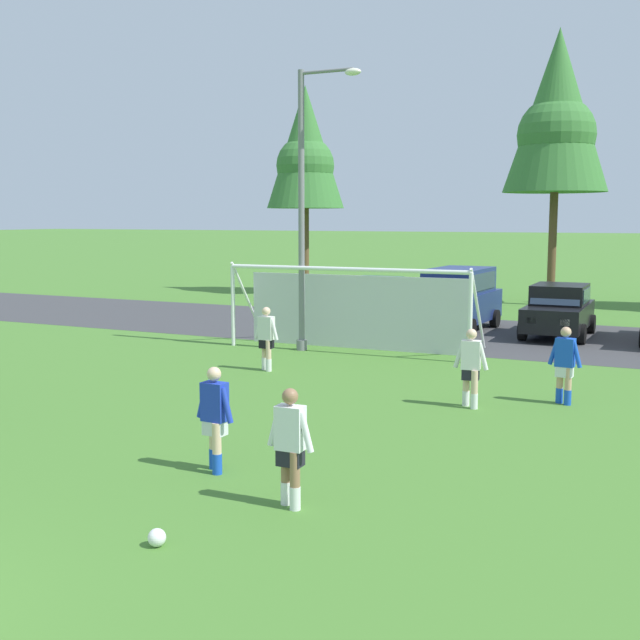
{
  "coord_description": "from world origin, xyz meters",
  "views": [
    {
      "loc": [
        7.73,
        -3.81,
        3.89
      ],
      "look_at": [
        0.54,
        11.44,
        1.7
      ],
      "focal_mm": 44.3,
      "sensor_mm": 36.0,
      "label": 1
    }
  ],
  "objects_px": {
    "soccer_ball": "(157,538)",
    "parked_car_slot_center_left": "(559,310)",
    "parked_car_slot_left": "(458,299)",
    "street_lamp": "(307,208)",
    "soccer_goal": "(354,306)",
    "player_winger_left": "(266,339)",
    "player_striker_near": "(215,419)",
    "player_winger_right": "(471,368)",
    "player_trailing_back": "(290,448)",
    "player_defender_far": "(565,365)",
    "parked_car_slot_far_left": "(372,301)"
  },
  "relations": [
    {
      "from": "player_winger_right",
      "to": "player_striker_near",
      "type": "bearing_deg",
      "value": -113.4
    },
    {
      "from": "player_trailing_back",
      "to": "parked_car_slot_left",
      "type": "height_order",
      "value": "parked_car_slot_left"
    },
    {
      "from": "player_trailing_back",
      "to": "parked_car_slot_center_left",
      "type": "distance_m",
      "value": 17.51
    },
    {
      "from": "soccer_ball",
      "to": "player_winger_left",
      "type": "bearing_deg",
      "value": 112.23
    },
    {
      "from": "soccer_goal",
      "to": "parked_car_slot_left",
      "type": "height_order",
      "value": "soccer_goal"
    },
    {
      "from": "street_lamp",
      "to": "soccer_goal",
      "type": "bearing_deg",
      "value": 31.42
    },
    {
      "from": "player_defender_far",
      "to": "parked_car_slot_left",
      "type": "xyz_separation_m",
      "value": [
        -4.99,
        9.77,
        0.29
      ]
    },
    {
      "from": "player_winger_right",
      "to": "street_lamp",
      "type": "height_order",
      "value": "street_lamp"
    },
    {
      "from": "player_trailing_back",
      "to": "parked_car_slot_left",
      "type": "bearing_deg",
      "value": 98.23
    },
    {
      "from": "player_winger_left",
      "to": "street_lamp",
      "type": "relative_size",
      "value": 0.2
    },
    {
      "from": "soccer_ball",
      "to": "player_winger_right",
      "type": "bearing_deg",
      "value": 79.32
    },
    {
      "from": "player_trailing_back",
      "to": "parked_car_slot_left",
      "type": "relative_size",
      "value": 0.35
    },
    {
      "from": "player_defender_far",
      "to": "player_winger_left",
      "type": "bearing_deg",
      "value": 175.72
    },
    {
      "from": "soccer_goal",
      "to": "parked_car_slot_far_left",
      "type": "xyz_separation_m",
      "value": [
        -1.58,
        5.49,
        -0.42
      ]
    },
    {
      "from": "parked_car_slot_far_left",
      "to": "street_lamp",
      "type": "distance_m",
      "value": 7.05
    },
    {
      "from": "soccer_ball",
      "to": "player_winger_left",
      "type": "distance_m",
      "value": 10.98
    },
    {
      "from": "player_winger_right",
      "to": "player_trailing_back",
      "type": "relative_size",
      "value": 1.0
    },
    {
      "from": "soccer_ball",
      "to": "parked_car_slot_far_left",
      "type": "bearing_deg",
      "value": 104.24
    },
    {
      "from": "player_striker_near",
      "to": "parked_car_slot_center_left",
      "type": "bearing_deg",
      "value": 81.03
    },
    {
      "from": "parked_car_slot_center_left",
      "to": "parked_car_slot_left",
      "type": "bearing_deg",
      "value": 179.43
    },
    {
      "from": "soccer_ball",
      "to": "player_striker_near",
      "type": "distance_m",
      "value": 2.92
    },
    {
      "from": "soccer_ball",
      "to": "parked_car_slot_far_left",
      "type": "relative_size",
      "value": 0.05
    },
    {
      "from": "parked_car_slot_center_left",
      "to": "street_lamp",
      "type": "xyz_separation_m",
      "value": [
        -6.31,
        -5.95,
        3.3
      ]
    },
    {
      "from": "player_striker_near",
      "to": "player_winger_right",
      "type": "bearing_deg",
      "value": 66.6
    },
    {
      "from": "player_defender_far",
      "to": "street_lamp",
      "type": "distance_m",
      "value": 9.36
    },
    {
      "from": "player_winger_left",
      "to": "street_lamp",
      "type": "height_order",
      "value": "street_lamp"
    },
    {
      "from": "soccer_ball",
      "to": "player_defender_far",
      "type": "xyz_separation_m",
      "value": [
        3.3,
        9.58,
        0.71
      ]
    },
    {
      "from": "parked_car_slot_far_left",
      "to": "parked_car_slot_center_left",
      "type": "distance_m",
      "value": 6.7
    },
    {
      "from": "parked_car_slot_far_left",
      "to": "player_defender_far",
      "type": "bearing_deg",
      "value": -50.45
    },
    {
      "from": "soccer_goal",
      "to": "player_winger_left",
      "type": "bearing_deg",
      "value": -100.83
    },
    {
      "from": "soccer_goal",
      "to": "parked_car_slot_far_left",
      "type": "bearing_deg",
      "value": 106.09
    },
    {
      "from": "player_defender_far",
      "to": "player_trailing_back",
      "type": "height_order",
      "value": "same"
    },
    {
      "from": "soccer_goal",
      "to": "street_lamp",
      "type": "relative_size",
      "value": 0.93
    },
    {
      "from": "soccer_ball",
      "to": "parked_car_slot_center_left",
      "type": "relative_size",
      "value": 0.05
    },
    {
      "from": "player_striker_near",
      "to": "player_winger_right",
      "type": "distance_m",
      "value": 6.28
    },
    {
      "from": "player_winger_left",
      "to": "soccer_goal",
      "type": "bearing_deg",
      "value": 79.17
    },
    {
      "from": "soccer_goal",
      "to": "player_trailing_back",
      "type": "bearing_deg",
      "value": -70.98
    },
    {
      "from": "parked_car_slot_far_left",
      "to": "street_lamp",
      "type": "bearing_deg",
      "value": -86.42
    },
    {
      "from": "player_defender_far",
      "to": "player_trailing_back",
      "type": "distance_m",
      "value": 8.13
    },
    {
      "from": "player_winger_left",
      "to": "parked_car_slot_center_left",
      "type": "height_order",
      "value": "parked_car_slot_center_left"
    },
    {
      "from": "soccer_ball",
      "to": "player_winger_right",
      "type": "xyz_separation_m",
      "value": [
        1.59,
        8.45,
        0.71
      ]
    },
    {
      "from": "player_trailing_back",
      "to": "parked_car_slot_far_left",
      "type": "distance_m",
      "value": 18.69
    },
    {
      "from": "soccer_goal",
      "to": "player_defender_far",
      "type": "height_order",
      "value": "soccer_goal"
    },
    {
      "from": "parked_car_slot_left",
      "to": "street_lamp",
      "type": "relative_size",
      "value": 0.58
    },
    {
      "from": "player_striker_near",
      "to": "street_lamp",
      "type": "height_order",
      "value": "street_lamp"
    },
    {
      "from": "player_trailing_back",
      "to": "soccer_ball",
      "type": "bearing_deg",
      "value": -114.7
    },
    {
      "from": "player_defender_far",
      "to": "parked_car_slot_center_left",
      "type": "xyz_separation_m",
      "value": [
        -1.57,
        9.74,
        0.05
      ]
    },
    {
      "from": "soccer_ball",
      "to": "player_trailing_back",
      "type": "relative_size",
      "value": 0.13
    },
    {
      "from": "parked_car_slot_left",
      "to": "player_defender_far",
      "type": "bearing_deg",
      "value": -62.97
    },
    {
      "from": "soccer_goal",
      "to": "parked_car_slot_center_left",
      "type": "relative_size",
      "value": 1.78
    }
  ]
}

